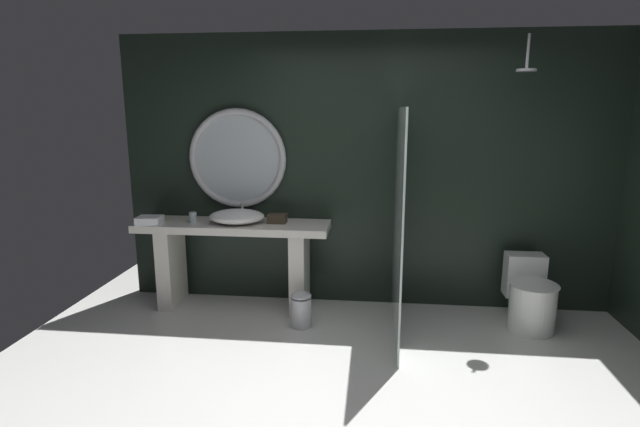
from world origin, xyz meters
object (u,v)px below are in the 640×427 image
Objects in this scene: round_wall_mirror at (237,159)px; toilet at (530,297)px; folded_hand_towel at (150,220)px; tissue_box at (277,219)px; rain_shower_head at (527,66)px; waste_bin at (301,309)px; vessel_sink at (237,216)px; tumbler_cup at (193,217)px.

round_wall_mirror is 2.98m from toilet.
tissue_box is at bearing 9.01° from folded_hand_towel.
tissue_box is 2.53m from rain_shower_head.
waste_bin is 1.45× the size of folded_hand_towel.
toilet is at bearing -23.35° from rain_shower_head.
rain_shower_head is at bearing 1.37° from folded_hand_towel.
vessel_sink is 0.85× the size of toilet.
folded_hand_towel is at bearing -170.99° from tissue_box.
toilet reaches higher than waste_bin.
folded_hand_towel reaches higher than toilet.
waste_bin is at bearing -8.87° from folded_hand_towel.
rain_shower_head is 2.80m from waste_bin.
rain_shower_head is (2.13, -0.11, 1.36)m from tissue_box.
toilet is 3.53m from folded_hand_towel.
rain_shower_head is at bearing -2.90° from tissue_box.
vessel_sink reaches higher than tissue_box.
waste_bin is (0.29, -0.41, -0.73)m from tissue_box.
folded_hand_towel is at bearing -179.92° from toilet.
folded_hand_towel is (-1.46, 0.23, 0.72)m from waste_bin.
folded_hand_towel is at bearing -178.63° from rain_shower_head.
rain_shower_head is at bearing 9.48° from waste_bin.
tumbler_cup reaches higher than tissue_box.
vessel_sink is at bearing -79.45° from round_wall_mirror.
tissue_box is (0.80, 0.07, -0.01)m from tumbler_cup.
round_wall_mirror is 1.56× the size of toilet.
waste_bin is at bearing -170.52° from rain_shower_head.
round_wall_mirror is at bearing 35.30° from tumbler_cup.
tumbler_cup reaches higher than toilet.
toilet is (2.67, -0.13, -0.64)m from vessel_sink.
rain_shower_head is at bearing -1.30° from vessel_sink.
round_wall_mirror is 1.58m from waste_bin.
round_wall_mirror is at bearing 172.18° from toilet.
vessel_sink is 0.42m from tumbler_cup.
vessel_sink is at bearing 9.60° from folded_hand_towel.
round_wall_mirror is at bearing 155.47° from tissue_box.
rain_shower_head is 1.35× the size of folded_hand_towel.
toilet is at bearing -7.82° from round_wall_mirror.
round_wall_mirror reaches higher than tumbler_cup.
rain_shower_head reaches higher than waste_bin.
toilet is (2.30, -0.18, -0.61)m from tissue_box.
folded_hand_towel is at bearing -170.40° from vessel_sink.
vessel_sink is at bearing 3.23° from tumbler_cup.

